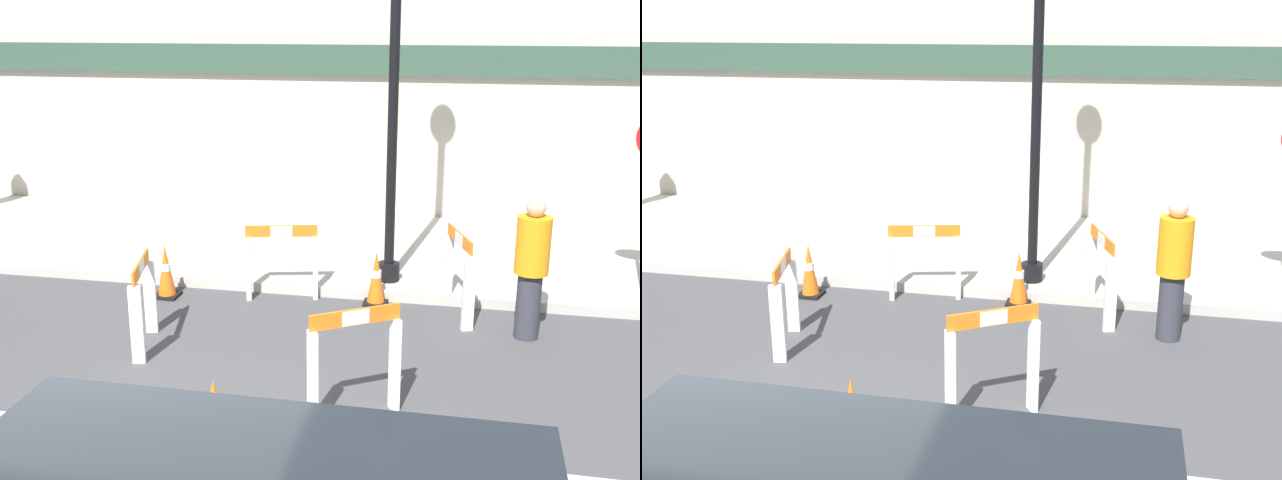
{
  "view_description": "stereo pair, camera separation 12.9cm",
  "coord_description": "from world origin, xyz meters",
  "views": [
    {
      "loc": [
        2.16,
        -4.43,
        3.49
      ],
      "look_at": [
        0.51,
        3.76,
        1.0
      ],
      "focal_mm": 42.0,
      "sensor_mm": 36.0,
      "label": 1
    },
    {
      "loc": [
        2.29,
        -4.4,
        3.49
      ],
      "look_at": [
        0.51,
        3.76,
        1.0
      ],
      "focal_mm": 42.0,
      "sensor_mm": 36.0,
      "label": 2
    }
  ],
  "objects": [
    {
      "name": "barricade_2",
      "position": [
        2.11,
        4.18,
        0.58
      ],
      "size": [
        0.42,
        0.9,
        1.06
      ],
      "rotation": [
        0.0,
        0.0,
        8.18
      ],
      "color": "white",
      "rests_on": "ground_plane"
    },
    {
      "name": "person_worker",
      "position": [
        2.9,
        3.72,
        0.87
      ],
      "size": [
        0.44,
        0.44,
        1.63
      ],
      "rotation": [
        0.0,
        0.0,
        -2.95
      ],
      "color": "#33333D",
      "rests_on": "ground_plane"
    },
    {
      "name": "traffic_cone_1",
      "position": [
        -1.59,
        4.12,
        0.34
      ],
      "size": [
        0.3,
        0.3,
        0.71
      ],
      "color": "black",
      "rests_on": "ground_plane"
    },
    {
      "name": "traffic_cone_2",
      "position": [
        1.1,
        4.4,
        0.34
      ],
      "size": [
        0.3,
        0.3,
        0.7
      ],
      "color": "black",
      "rests_on": "ground_plane"
    },
    {
      "name": "barricade_0",
      "position": [
        -1.22,
        2.63,
        0.55
      ],
      "size": [
        0.34,
        0.87,
        1.01
      ],
      "rotation": [
        0.0,
        0.0,
        4.96
      ],
      "color": "white",
      "rests_on": "ground_plane"
    },
    {
      "name": "barricade_3",
      "position": [
        -0.11,
        4.35,
        0.54
      ],
      "size": [
        0.92,
        0.35,
        0.98
      ],
      "rotation": [
        0.0,
        0.0,
        9.67
      ],
      "color": "white",
      "rests_on": "ground_plane"
    },
    {
      "name": "traffic_cone_0",
      "position": [
        0.12,
        1.06,
        0.25
      ],
      "size": [
        0.3,
        0.3,
        0.51
      ],
      "color": "black",
      "rests_on": "ground_plane"
    },
    {
      "name": "sidewalk_slab",
      "position": [
        0.0,
        6.48,
        0.07
      ],
      "size": [
        18.0,
        3.95,
        0.13
      ],
      "color": "#ADA89E",
      "rests_on": "ground_plane"
    },
    {
      "name": "barricade_1",
      "position": [
        1.26,
        1.58,
        0.57
      ],
      "size": [
        0.8,
        0.57,
        1.05
      ],
      "rotation": [
        0.0,
        0.0,
        6.85
      ],
      "color": "white",
      "rests_on": "ground_plane"
    },
    {
      "name": "storefront_facade",
      "position": [
        0.0,
        8.53,
        2.75
      ],
      "size": [
        18.0,
        0.22,
        5.5
      ],
      "color": "#BCB29E",
      "rests_on": "ground_plane"
    }
  ]
}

